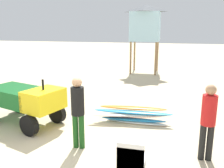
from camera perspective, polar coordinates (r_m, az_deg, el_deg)
name	(u,v)px	position (r m, az deg, el deg)	size (l,w,h in m)	color
ground	(71,152)	(6.20, -9.60, -15.42)	(80.00, 80.00, 0.00)	beige
utility_cart	(25,99)	(7.94, -19.60, -3.41)	(2.79, 1.92, 1.50)	#146023
stacked_plastic_chairs	(131,162)	(4.60, 4.54, -17.61)	(0.48, 0.48, 1.02)	white
surfboard_pile	(133,115)	(7.74, 4.83, -7.22)	(2.62, 0.88, 0.48)	white
lifeguard_near_center	(78,108)	(5.98, -8.00, -5.56)	(0.32, 0.32, 1.80)	#194C19
lifeguard_near_right	(208,118)	(5.79, 21.60, -7.30)	(0.32, 0.32, 1.76)	black
lifeguard_tower	(145,23)	(16.00, 7.83, 13.96)	(1.98, 1.98, 4.30)	olive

